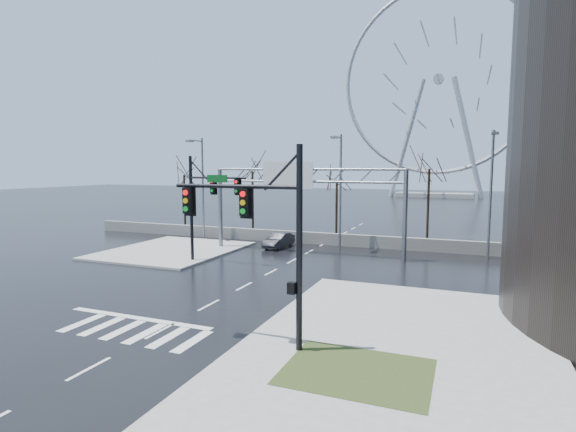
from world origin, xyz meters
The scene contains 18 objects.
ground centered at (0.00, 0.00, 0.00)m, with size 260.00×260.00×0.00m, color black.
sidewalk_right_ext centered at (10.00, 2.00, 0.07)m, with size 12.00×10.00×0.15m, color gray.
sidewalk_far centered at (-11.00, 12.00, 0.07)m, with size 10.00×12.00×0.15m, color gray.
grass_strip centered at (9.00, -5.00, 0.15)m, with size 5.00×4.00×0.02m, color #253917.
barrier_wall centered at (0.00, 20.00, 0.55)m, with size 52.00×0.50×1.10m, color slate.
signal_mast_near centered at (5.14, -4.04, 4.87)m, with size 5.52×0.41×8.00m.
signal_mast_far centered at (-5.87, 8.96, 4.83)m, with size 4.72×0.41×8.00m.
sign_gantry centered at (-0.38, 14.96, 5.18)m, with size 16.36×0.40×7.60m.
streetlight_left centered at (-12.00, 18.16, 5.89)m, with size 0.50×2.55×10.00m.
streetlight_mid centered at (2.00, 18.16, 5.89)m, with size 0.50×2.55×10.00m.
streetlight_right centered at (14.00, 18.16, 5.89)m, with size 0.50×2.55×10.00m.
tree_far_left centered at (-18.00, 24.00, 5.57)m, with size 3.50×3.50×7.00m.
tree_left centered at (-9.00, 23.50, 5.98)m, with size 3.75×3.75×7.50m.
tree_center centered at (0.00, 24.50, 5.17)m, with size 3.25×3.25×6.50m.
tree_right centered at (9.00, 23.50, 6.22)m, with size 3.90×3.90×7.80m.
tree_far_right centered at (17.00, 24.00, 5.41)m, with size 3.40×3.40×6.80m.
ferris_wheel centered at (5.00, 95.00, 26.13)m, with size 45.00×6.00×50.91m.
car centered at (-3.22, 17.00, 0.65)m, with size 1.38×3.95×1.30m, color black.
Camera 1 is at (12.26, -19.60, 7.14)m, focal length 28.00 mm.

